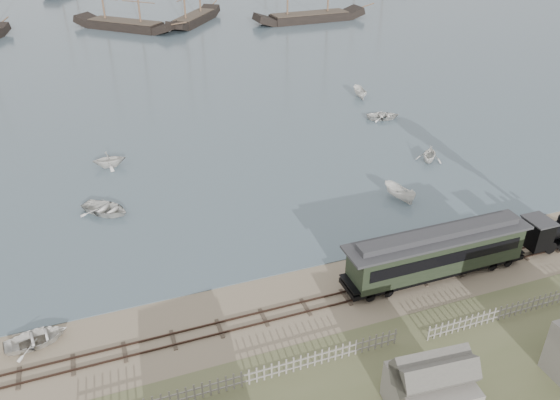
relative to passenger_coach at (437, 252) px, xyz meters
name	(u,v)px	position (x,y,z in m)	size (l,w,h in m)	color
ground	(308,287)	(-9.03, 2.00, -2.17)	(600.00, 600.00, 0.00)	gray
rail_track	(319,304)	(-9.03, 0.00, -2.13)	(120.00, 1.80, 0.16)	#35241D
picket_fence_west	(250,384)	(-15.53, -5.00, -2.17)	(19.00, 0.10, 1.20)	gray
picket_fence_east	(524,313)	(3.47, -5.50, -2.17)	(15.00, 0.10, 1.20)	gray
passenger_coach	(437,252)	(0.00, 0.00, 0.00)	(14.12, 2.72, 3.43)	black
beached_dinghy	(36,339)	(-27.06, 2.65, -1.78)	(3.72, 2.66, 0.77)	silver
rowboat_0	(105,209)	(-21.75, 17.23, -1.65)	(4.39, 3.14, 0.91)	silver
rowboat_1	(109,159)	(-20.61, 26.42, -1.26)	(3.22, 2.78, 1.70)	silver
rowboat_2	(399,193)	(3.44, 10.62, -1.45)	(3.39, 1.28, 1.31)	silver
rowboat_3	(383,116)	(11.89, 28.55, -1.69)	(3.97, 2.84, 0.82)	silver
rowboat_4	(430,154)	(10.50, 16.51, -1.29)	(3.10, 2.67, 1.63)	silver
rowboat_5	(360,93)	(12.80, 36.59, -1.45)	(3.38, 1.27, 1.31)	silver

